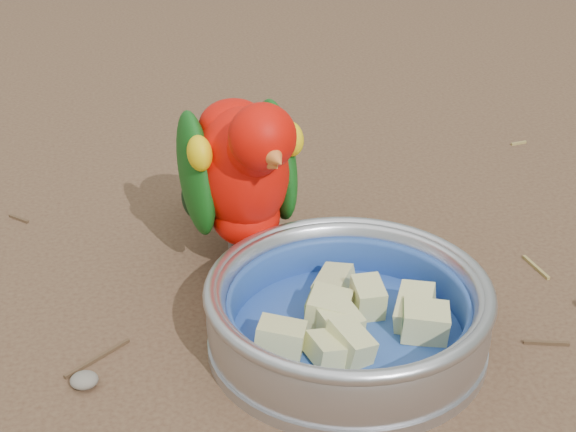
{
  "coord_description": "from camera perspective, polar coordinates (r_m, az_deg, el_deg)",
  "views": [
    {
      "loc": [
        -0.05,
        -0.52,
        0.45
      ],
      "look_at": [
        0.08,
        0.14,
        0.08
      ],
      "focal_mm": 55.0,
      "sensor_mm": 36.0,
      "label": 1
    }
  ],
  "objects": [
    {
      "name": "ground",
      "position": [
        0.69,
        -4.45,
        -12.09
      ],
      "size": [
        60.0,
        60.0,
        0.0
      ],
      "primitive_type": "plane",
      "color": "brown"
    },
    {
      "name": "food_bowl",
      "position": [
        0.74,
        3.83,
        -7.9
      ],
      "size": [
        0.23,
        0.23,
        0.02
      ],
      "primitive_type": "cylinder",
      "color": "#B2B2BA",
      "rests_on": "ground"
    },
    {
      "name": "bowl_wall",
      "position": [
        0.73,
        3.91,
        -5.99
      ],
      "size": [
        0.23,
        0.23,
        0.04
      ],
      "primitive_type": null,
      "color": "#B2B2BA",
      "rests_on": "food_bowl"
    },
    {
      "name": "fruit_wedges",
      "position": [
        0.73,
        3.89,
        -6.44
      ],
      "size": [
        0.14,
        0.14,
        0.03
      ],
      "primitive_type": null,
      "color": "#CFCD83",
      "rests_on": "food_bowl"
    },
    {
      "name": "lory_parrot",
      "position": [
        0.81,
        -2.96,
        2.06
      ],
      "size": [
        0.15,
        0.24,
        0.18
      ],
      "primitive_type": null,
      "rotation": [
        0.0,
        0.0,
        -2.96
      ],
      "color": "red",
      "rests_on": "ground"
    },
    {
      "name": "ground_debris",
      "position": [
        0.7,
        -7.0,
        -10.99
      ],
      "size": [
        0.9,
        0.8,
        0.01
      ],
      "primitive_type": null,
      "color": "olive",
      "rests_on": "ground"
    }
  ]
}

